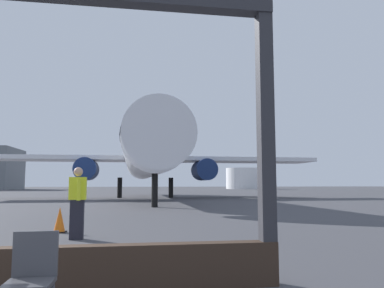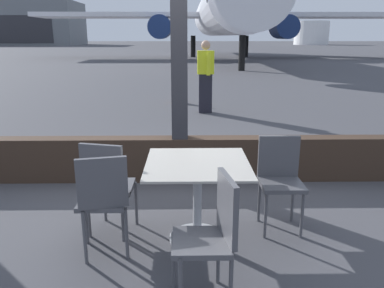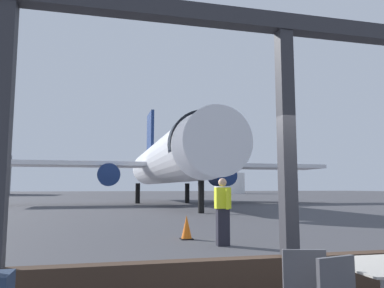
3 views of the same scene
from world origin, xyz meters
name	(u,v)px [view 1 (image 1 of 3)]	position (x,y,z in m)	size (l,w,h in m)	color
ground_plane	(115,195)	(0.00, 40.00, 0.00)	(220.00, 220.00, 0.00)	#424247
cafe_chair_aisle_right	(32,273)	(0.99, -1.29, 0.54)	(0.40, 0.40, 0.90)	#4C4C51
airplane	(147,155)	(3.15, 28.22, 3.85)	(31.58, 30.54, 10.84)	silver
ground_crew_worker	(77,202)	(0.56, 4.63, 0.90)	(0.40, 0.56, 1.74)	black
traffic_cone	(60,220)	(-0.09, 6.03, 0.33)	(0.36, 0.36, 0.69)	orange
fuel_storage_tank	(242,178)	(28.49, 84.60, 2.55)	(7.61, 7.61, 5.09)	white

